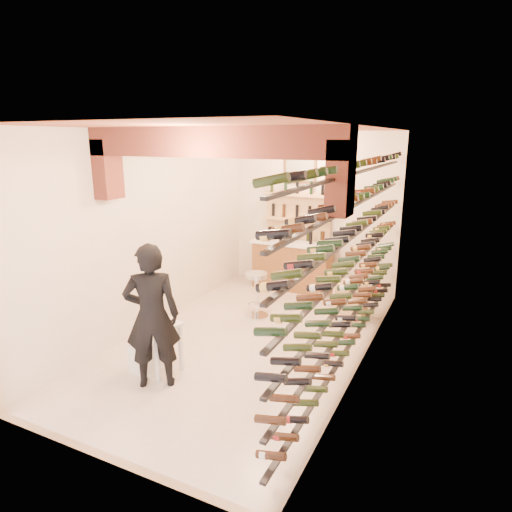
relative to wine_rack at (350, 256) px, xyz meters
The scene contains 11 objects.
ground 2.18m from the wine_rack, behind, with size 6.00×6.00×0.00m, color beige.
room_shell 1.70m from the wine_rack, behind, with size 3.52×6.02×3.21m.
wine_rack is the anchor object (origin of this frame).
back_counter 3.38m from the wine_rack, 124.66° to the left, with size 1.70×0.62×1.29m.
back_shelving 3.44m from the wine_rack, 122.37° to the left, with size 1.40×0.31×2.73m.
tasting_table 2.73m from the wine_rack, 148.10° to the right, with size 0.58×0.58×0.85m.
white_stool 3.06m from the wine_rack, 148.75° to the right, with size 0.33×0.33×0.41m, color white.
person 2.67m from the wine_rack, 141.10° to the right, with size 0.68×0.45×1.87m, color black.
chrome_barstool 2.32m from the wine_rack, 152.81° to the left, with size 0.41×0.41×0.80m.
crate_lower 2.16m from the wine_rack, 102.52° to the left, with size 0.57×0.40×0.34m, color #E1B27B.
crate_upper 1.97m from the wine_rack, 102.52° to the left, with size 0.54×0.37×0.32m, color #E1B27B.
Camera 1 is at (2.90, -5.67, 3.06)m, focal length 31.19 mm.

